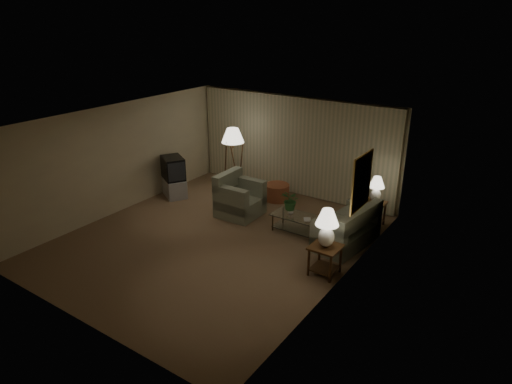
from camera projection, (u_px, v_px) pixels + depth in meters
ground at (215, 239)px, 10.21m from camera, size 7.00×7.00×0.00m
room_shell at (254, 148)px, 10.70m from camera, size 6.04×7.02×2.72m
sofa at (346, 229)px, 9.86m from camera, size 1.82×1.21×0.72m
armchair at (240, 199)px, 11.27m from camera, size 1.04×0.99×0.84m
side_table_near at (325, 255)px, 8.73m from camera, size 0.56×0.56×0.60m
side_table_far at (374, 210)px, 10.73m from camera, size 0.51×0.43×0.60m
table_lamp_near at (327, 225)px, 8.49m from camera, size 0.44×0.44×0.77m
table_lamp_far at (377, 187)px, 10.52m from camera, size 0.36×0.36×0.62m
coffee_table at (296, 221)px, 10.44m from camera, size 1.11×0.61×0.41m
tv_cabinet at (174, 187)px, 12.50m from camera, size 1.26×1.22×0.50m
crt_tv at (173, 168)px, 12.30m from camera, size 1.16×1.13×0.61m
floor_lamp at (233, 161)px, 12.34m from camera, size 0.61×0.61×1.87m
ottoman at (277, 192)px, 12.25m from camera, size 0.75×0.75×0.44m
vase at (291, 211)px, 10.44m from camera, size 0.16×0.16×0.14m
flowers at (291, 199)px, 10.33m from camera, size 0.53×0.50×0.47m
book at (304, 219)px, 10.18m from camera, size 0.25×0.27×0.02m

